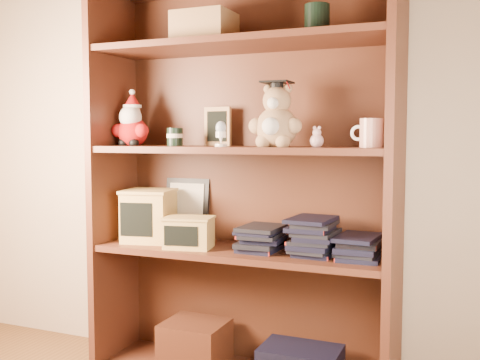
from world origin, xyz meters
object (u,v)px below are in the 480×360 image
Objects in this scene: bookcase at (244,189)px; grad_teddy_bear at (276,121)px; treats_box at (149,215)px; teacher_mug at (371,133)px.

bookcase is 0.31m from grad_teddy_bear.
treats_box is (-0.56, 0.01, -0.39)m from grad_teddy_bear.
grad_teddy_bear is at bearing -178.75° from teacher_mug.
teacher_mug is at bearing 0.06° from treats_box.
treats_box is (-0.41, -0.05, -0.12)m from bookcase.
bookcase is at bearing 159.09° from grad_teddy_bear.
bookcase reaches higher than teacher_mug.
grad_teddy_bear is at bearing -0.68° from treats_box.
treats_box is (-0.91, -0.00, -0.34)m from teacher_mug.
bookcase is 0.43m from treats_box.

